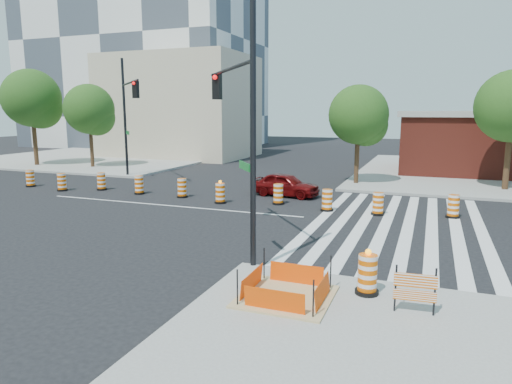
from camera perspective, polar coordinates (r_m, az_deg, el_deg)
ground at (r=23.05m, az=-11.07°, el=-1.66°), size 120.00×120.00×0.00m
sidewalk_nw at (r=47.96m, az=-17.94°, el=4.21°), size 22.00×22.00×0.15m
crosswalk_east at (r=19.65m, az=17.19°, el=-3.97°), size 6.75×13.50×0.01m
lane_centerline at (r=23.05m, az=-11.07°, el=-1.65°), size 14.00×0.12×0.01m
excavation_pit at (r=11.42m, az=3.77°, el=-12.67°), size 2.20×2.20×0.90m
beige_midrise at (r=47.61m, az=-9.46°, el=10.46°), size 14.00×10.00×10.00m
red_coupe at (r=25.05m, az=3.70°, el=0.93°), size 3.91×1.96×1.28m
signal_pole_se at (r=14.41m, az=-2.17°, el=10.10°), size 3.59×4.59×7.55m
signal_pole_nw at (r=31.75m, az=-15.73°, el=10.27°), size 4.37×4.39×8.01m
pit_drum at (r=11.79m, az=13.75°, el=-10.08°), size 0.59×0.59×1.16m
barricade at (r=10.98m, az=19.27°, el=-11.23°), size 0.93×0.13×1.10m
tree_north_a at (r=42.32m, az=-26.15°, el=10.12°), size 4.70×4.70×7.99m
tree_north_b at (r=39.16m, az=-20.03°, el=9.37°), size 3.95×3.95×6.72m
tree_north_c at (r=29.14m, az=12.77°, el=8.99°), size 3.66×3.66×6.22m
median_drum_0 at (r=31.41m, az=-26.37°, el=1.48°), size 0.60×0.60×1.02m
median_drum_1 at (r=28.99m, az=-23.10°, el=1.08°), size 0.60×0.60×1.02m
median_drum_2 at (r=28.44m, az=-18.75°, el=1.19°), size 0.60×0.60×1.02m
median_drum_3 at (r=26.47m, az=-14.40°, el=0.78°), size 0.60×0.60×1.02m
median_drum_4 at (r=24.96m, az=-9.23°, el=0.42°), size 0.60×0.60×1.02m
median_drum_5 at (r=23.17m, az=-4.49°, el=-0.21°), size 0.60×0.60×1.18m
median_drum_6 at (r=22.86m, az=2.81°, el=-0.35°), size 0.60×0.60×1.02m
median_drum_7 at (r=21.56m, az=8.88°, el=-1.11°), size 0.60×0.60×1.02m
median_drum_8 at (r=21.22m, az=15.00°, el=-1.51°), size 0.60×0.60×1.02m
median_drum_9 at (r=21.75m, az=23.44°, el=-1.74°), size 0.60×0.60×1.02m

